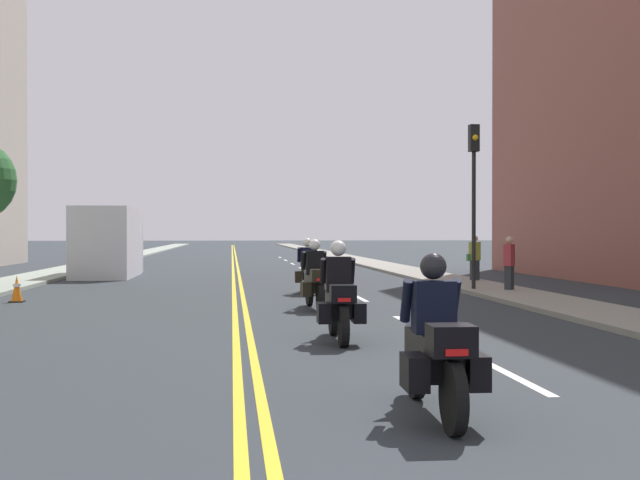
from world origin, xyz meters
The scene contains 15 objects.
ground_plane centered at (0.00, 48.00, 0.00)m, with size 264.00×264.00×0.00m, color #2A3035.
sidewalk_left centered at (-7.66, 48.00, 0.06)m, with size 2.15×144.00×0.12m, color gray.
sidewalk_right centered at (7.66, 48.00, 0.06)m, with size 2.15×144.00×0.12m, color gray.
centreline_yellow_inner centered at (-0.12, 48.00, 0.00)m, with size 0.12×132.00×0.01m, color yellow.
centreline_yellow_outer centered at (0.12, 48.00, 0.00)m, with size 0.12×132.00×0.01m, color yellow.
lane_dashes_white centered at (3.29, 29.00, 0.00)m, with size 0.14×56.40×0.01m.
motorcycle_0 centered at (1.76, 6.00, 0.66)m, with size 0.77×2.25×1.59m.
motorcycle_1 centered at (1.56, 11.42, 0.67)m, with size 0.77×2.16×1.66m.
motorcycle_2 centered at (1.75, 16.89, 0.67)m, with size 0.78×2.26×1.64m.
motorcycle_3 centered at (2.02, 21.70, 0.68)m, with size 0.78×2.13×1.63m.
traffic_cone_2 centered at (-5.69, 19.71, 0.34)m, with size 0.36×0.36×0.69m.
traffic_light_near centered at (6.98, 21.54, 3.44)m, with size 0.28×0.38×5.00m.
pedestrian_1 centered at (7.91, 21.09, 0.87)m, with size 0.40×0.42×1.68m.
pedestrian_2 centered at (8.32, 25.74, 0.87)m, with size 0.50×0.27×1.69m.
parked_truck centered at (-5.18, 31.98, 1.27)m, with size 2.20×6.50×2.80m.
Camera 1 is at (-0.19, -1.49, 1.79)m, focal length 44.70 mm.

